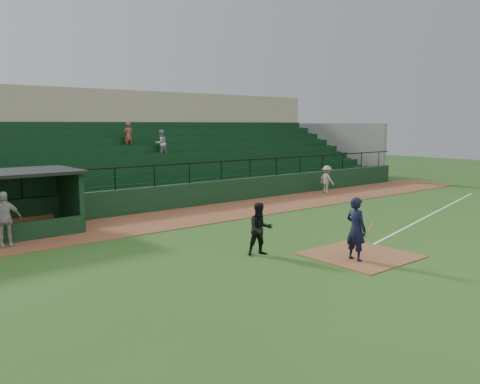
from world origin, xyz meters
TOP-DOWN VIEW (x-y plane):
  - ground at (0.00, 0.00)m, footprint 90.00×90.00m
  - warning_track at (0.00, 8.00)m, footprint 40.00×4.00m
  - home_plate_dirt at (0.00, -1.00)m, footprint 3.00×3.00m
  - foul_line at (8.00, 1.20)m, footprint 17.49×4.44m
  - stadium_structure at (-0.00, 16.46)m, footprint 38.00×13.08m
  - batter_at_plate at (-0.59, -1.27)m, footprint 1.06×0.75m
  - umpire at (-2.40, 1.08)m, footprint 1.00×0.90m
  - runner at (9.95, 8.90)m, footprint 0.70×1.12m
  - dugout_player_a at (-8.41, 7.34)m, footprint 1.16×0.61m

SIDE VIEW (x-z plane):
  - ground at x=0.00m, z-range 0.00..0.00m
  - foul_line at x=8.00m, z-range 0.00..0.01m
  - warning_track at x=0.00m, z-range 0.00..0.03m
  - home_plate_dirt at x=0.00m, z-range 0.00..0.03m
  - umpire at x=-2.40m, z-range 0.00..1.69m
  - runner at x=9.95m, z-range 0.03..1.69m
  - dugout_player_a at x=-8.41m, z-range 0.03..1.91m
  - batter_at_plate at x=-0.59m, z-range 0.00..1.97m
  - stadium_structure at x=0.00m, z-range -0.90..5.50m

